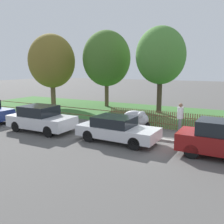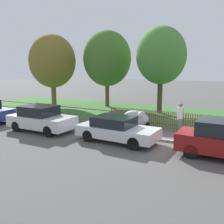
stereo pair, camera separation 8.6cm
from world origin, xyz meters
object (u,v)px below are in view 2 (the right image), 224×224
Objects in this scene: parked_car_red_compact at (223,140)px; covered_motorcycle at (136,118)px; parked_car_navy_estate at (117,129)px; pedestrian_by_lamp at (180,116)px; tree_nearest_kerb at (52,61)px; tree_mid_park at (161,56)px; tree_behind_motorcycle at (107,59)px; parked_car_black_saloon at (41,118)px.

parked_car_red_compact is 5.72m from covered_motorcycle.
parked_car_navy_estate is 4.11m from pedestrian_by_lamp.
tree_mid_park reaches higher than tree_nearest_kerb.
tree_nearest_kerb is 0.98× the size of tree_mid_park.
tree_behind_motorcycle is at bearing 138.93° from parked_car_red_compact.
parked_car_navy_estate is 1.10× the size of parked_car_red_compact.
parked_car_black_saloon is 9.92m from parked_car_red_compact.
parked_car_black_saloon is at bearing -145.17° from covered_motorcycle.
tree_mid_park reaches higher than parked_car_red_compact.
parked_car_red_compact is at bearing -25.90° from tree_nearest_kerb.
parked_car_black_saloon is 10.76m from tree_nearest_kerb.
tree_behind_motorcycle reaches higher than tree_nearest_kerb.
pedestrian_by_lamp reaches higher than covered_motorcycle.
tree_behind_motorcycle reaches higher than tree_mid_park.
covered_motorcycle is (-5.05, 2.68, -0.07)m from parked_car_red_compact.
parked_car_black_saloon is 0.57× the size of tree_mid_park.
parked_car_red_compact is at bearing -24.24° from covered_motorcycle.
parked_car_navy_estate is (4.94, 0.23, -0.10)m from parked_car_black_saloon.
tree_behind_motorcycle is 4.15× the size of pedestrian_by_lamp.
tree_mid_park is (4.26, 9.28, 3.92)m from parked_car_black_saloon.
parked_car_red_compact is at bearing 1.97° from parked_car_navy_estate.
tree_behind_motorcycle reaches higher than parked_car_red_compact.
covered_motorcycle is 1.11× the size of pedestrian_by_lamp.
parked_car_red_compact reaches higher than covered_motorcycle.
tree_mid_park is at bearing 95.86° from parked_car_navy_estate.
pedestrian_by_lamp is (-2.57, 3.28, 0.19)m from parked_car_red_compact.
parked_car_black_saloon is at bearing -175.74° from parked_car_navy_estate.
parked_car_navy_estate is at bearing -84.71° from covered_motorcycle.
pedestrian_by_lamp is at bearing 128.54° from parked_car_red_compact.
pedestrian_by_lamp is (13.51, -4.52, -3.35)m from tree_nearest_kerb.
tree_nearest_kerb is (-11.10, 7.84, 3.66)m from parked_car_navy_estate.
tree_behind_motorcycle is at bearing 96.69° from parked_car_black_saloon.
tree_mid_park is at bearing 6.61° from tree_nearest_kerb.
pedestrian_by_lamp is at bearing 55.59° from parked_car_navy_estate.
parked_car_navy_estate is 2.18× the size of covered_motorcycle.
pedestrian_by_lamp is (2.41, 3.32, 0.31)m from parked_car_navy_estate.
pedestrian_by_lamp reaches higher than parked_car_black_saloon.
tree_behind_motorcycle is (4.85, 2.15, 0.23)m from tree_nearest_kerb.
parked_car_red_compact is 1.98× the size of covered_motorcycle.
tree_behind_motorcycle is (-1.30, 10.23, 3.80)m from parked_car_black_saloon.
tree_nearest_kerb reaches higher than parked_car_red_compact.
tree_nearest_kerb is at bearing -130.01° from pedestrian_by_lamp.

